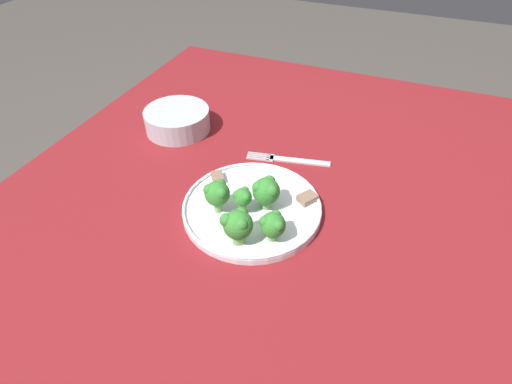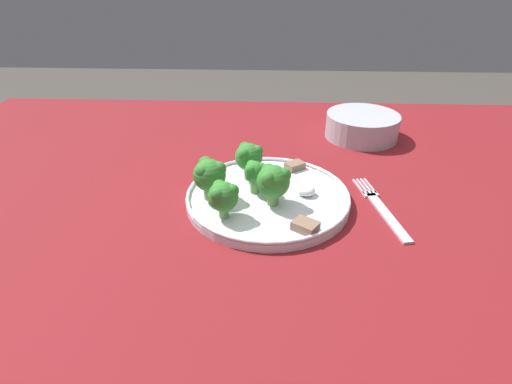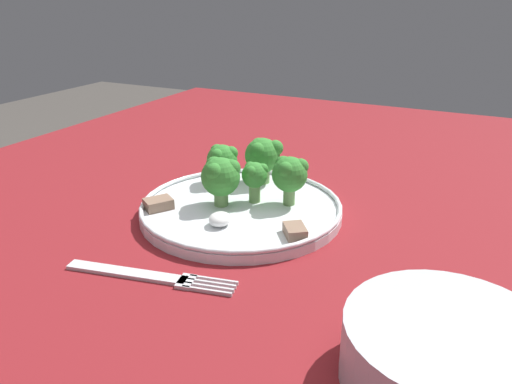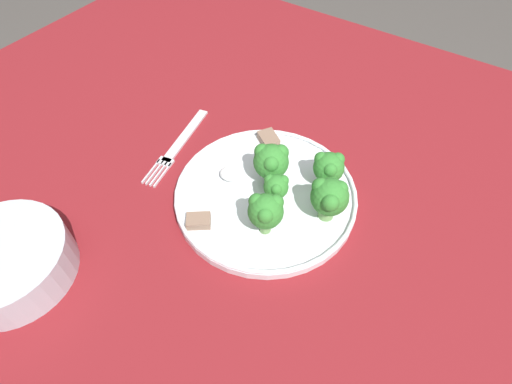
{
  "view_description": "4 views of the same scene",
  "coord_description": "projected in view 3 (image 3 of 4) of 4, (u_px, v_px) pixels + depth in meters",
  "views": [
    {
      "loc": [
        -0.47,
        -0.2,
        1.28
      ],
      "look_at": [
        0.03,
        0.01,
        0.81
      ],
      "focal_mm": 28.0,
      "sensor_mm": 36.0,
      "label": 1
    },
    {
      "loc": [
        0.03,
        -0.53,
        1.1
      ],
      "look_at": [
        0.01,
        0.0,
        0.79
      ],
      "focal_mm": 28.0,
      "sensor_mm": 36.0,
      "label": 2
    },
    {
      "loc": [
        0.54,
        0.29,
        1.04
      ],
      "look_at": [
        -0.0,
        0.02,
        0.79
      ],
      "focal_mm": 35.0,
      "sensor_mm": 36.0,
      "label": 3
    },
    {
      "loc": [
        -0.16,
        0.32,
        1.22
      ],
      "look_at": [
        0.03,
        0.04,
        0.81
      ],
      "focal_mm": 28.0,
      "sensor_mm": 36.0,
      "label": 4
    }
  ],
  "objects": [
    {
      "name": "table",
      "position": [
        243.0,
        264.0,
        0.71
      ],
      "size": [
        1.39,
        1.04,
        0.77
      ],
      "color": "maroon",
      "rests_on": "ground_plane"
    },
    {
      "name": "cream_bowl",
      "position": [
        447.0,
        356.0,
        0.36
      ],
      "size": [
        0.15,
        0.15,
        0.05
      ],
      "color": "#B7BCC6",
      "rests_on": "table"
    },
    {
      "name": "sauce_dollop",
      "position": [
        220.0,
        219.0,
        0.59
      ],
      "size": [
        0.03,
        0.03,
        0.02
      ],
      "color": "white",
      "rests_on": "dinner_plate"
    },
    {
      "name": "broccoli_floret_center_left",
      "position": [
        222.0,
        159.0,
        0.7
      ],
      "size": [
        0.04,
        0.04,
        0.06
      ],
      "color": "#709E56",
      "rests_on": "dinner_plate"
    },
    {
      "name": "broccoli_floret_back_left",
      "position": [
        255.0,
        176.0,
        0.64
      ],
      "size": [
        0.03,
        0.03,
        0.05
      ],
      "color": "#709E56",
      "rests_on": "dinner_plate"
    },
    {
      "name": "broccoli_floret_near_rim_left",
      "position": [
        290.0,
        174.0,
        0.63
      ],
      "size": [
        0.05,
        0.05,
        0.06
      ],
      "color": "#709E56",
      "rests_on": "dinner_plate"
    },
    {
      "name": "meat_slice_front_slice",
      "position": [
        295.0,
        231.0,
        0.56
      ],
      "size": [
        0.04,
        0.04,
        0.01
      ],
      "color": "#846651",
      "rests_on": "dinner_plate"
    },
    {
      "name": "meat_slice_middle_slice",
      "position": [
        158.0,
        204.0,
        0.63
      ],
      "size": [
        0.04,
        0.04,
        0.01
      ],
      "color": "#846651",
      "rests_on": "dinner_plate"
    },
    {
      "name": "broccoli_floret_front_left",
      "position": [
        265.0,
        155.0,
        0.7
      ],
      "size": [
        0.05,
        0.05,
        0.07
      ],
      "color": "#709E56",
      "rests_on": "dinner_plate"
    },
    {
      "name": "broccoli_floret_center_back",
      "position": [
        221.0,
        176.0,
        0.63
      ],
      "size": [
        0.05,
        0.05,
        0.06
      ],
      "color": "#709E56",
      "rests_on": "dinner_plate"
    },
    {
      "name": "dinner_plate",
      "position": [
        241.0,
        208.0,
        0.64
      ],
      "size": [
        0.26,
        0.26,
        0.02
      ],
      "color": "white",
      "rests_on": "table"
    },
    {
      "name": "fork",
      "position": [
        148.0,
        276.0,
        0.5
      ],
      "size": [
        0.05,
        0.18,
        0.0
      ],
      "color": "silver",
      "rests_on": "table"
    }
  ]
}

